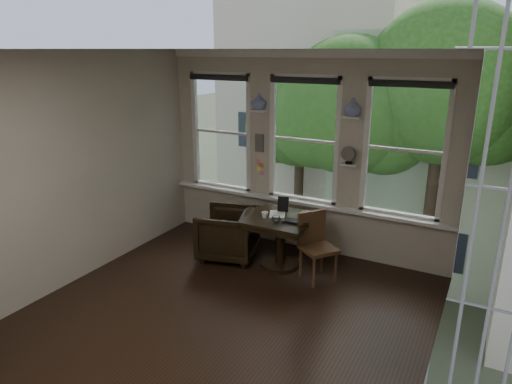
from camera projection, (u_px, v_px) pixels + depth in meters
The scene contains 25 objects.
ground at pixel (228, 313), 5.42m from camera, with size 4.50×4.50×0.00m, color black.
ceiling at pixel (222, 49), 4.52m from camera, with size 4.50×4.50×0.00m, color silver.
wall_back at pixel (304, 153), 6.86m from camera, with size 4.50×4.50×0.00m, color beige.
wall_front at pixel (49, 282), 3.08m from camera, with size 4.50×4.50×0.00m, color beige.
wall_left at pixel (80, 168), 5.98m from camera, with size 4.50×4.50×0.00m, color beige.
wall_right at pixel (446, 230), 3.95m from camera, with size 4.50×4.50×0.00m, color beige.
window_left at pixel (223, 132), 7.45m from camera, with size 1.10×0.12×1.90m, color white, non-canonical shape.
window_center at pixel (305, 140), 6.80m from camera, with size 1.10×0.12×1.90m, color white, non-canonical shape.
window_right at pixel (405, 150), 6.14m from camera, with size 1.10×0.12×1.90m, color white, non-canonical shape.
shelf_left at pixel (259, 111), 6.92m from camera, with size 0.26×0.16×0.03m, color white.
shelf_right at pixel (352, 117), 6.26m from camera, with size 0.26×0.16×0.03m, color white.
intercom at pixel (260, 143), 7.10m from camera, with size 0.14×0.06×0.28m, color #59544F.
sticky_notes at pixel (260, 165), 7.20m from camera, with size 0.16×0.01×0.24m, color pink, non-canonical shape.
desk_fan at pixel (349, 158), 6.42m from camera, with size 0.20×0.20×0.24m, color #59544F, non-canonical shape.
vase_left at pixel (259, 101), 6.88m from camera, with size 0.24×0.24×0.25m, color white.
vase_right at pixel (353, 107), 6.22m from camera, with size 0.24×0.24×0.25m, color white.
table at pixel (280, 242), 6.48m from camera, with size 0.90×0.90×0.75m, color black, non-canonical shape.
armchair_left at pixel (228, 233), 6.78m from camera, with size 0.80×0.82×0.75m, color black.
cushion_red at pixel (227, 229), 6.76m from camera, with size 0.45×0.45×0.06m, color maroon.
side_chair_right at pixel (319, 248), 6.08m from camera, with size 0.42×0.42×0.92m, color #402316, non-canonical shape.
laptop at pixel (294, 223), 6.12m from camera, with size 0.37×0.24×0.03m, color black.
mug at pixel (265, 215), 6.33m from camera, with size 0.10×0.10×0.09m, color white.
drinking_glass at pixel (276, 219), 6.16m from camera, with size 0.11×0.11×0.09m, color white.
tablet at pixel (283, 204), 6.57m from camera, with size 0.16×0.02×0.22m, color black.
papers at pixel (277, 214), 6.48m from camera, with size 0.22×0.30×0.00m, color silver.
Camera 1 is at (2.54, -4.01, 3.00)m, focal length 32.00 mm.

